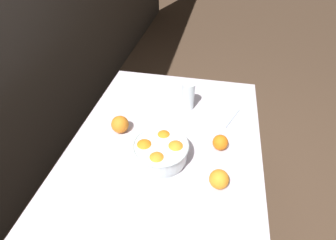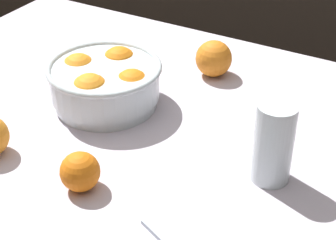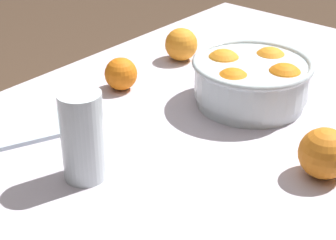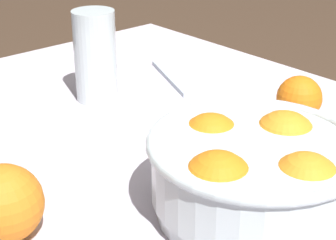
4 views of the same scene
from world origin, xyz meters
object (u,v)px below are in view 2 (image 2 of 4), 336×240
Objects in this scene: orange_loose_aside at (80,172)px; orange_loose_near_bowl at (214,59)px; fruit_bowl at (105,82)px; juice_glass at (273,147)px.

orange_loose_near_bowl is at bearing 87.44° from orange_loose_aside.
orange_loose_aside is (-0.02, -0.48, -0.01)m from orange_loose_near_bowl.
orange_loose_aside is at bearing -92.56° from orange_loose_near_bowl.
juice_glass is at bearing -9.16° from fruit_bowl.
orange_loose_near_bowl reaches higher than orange_loose_aside.
fruit_bowl is at bearing 115.72° from orange_loose_aside.
orange_loose_aside is at bearing -145.70° from juice_glass.
orange_loose_near_bowl is 1.21× the size of orange_loose_aside.
fruit_bowl is 0.28m from orange_loose_aside.
orange_loose_near_bowl is at bearing 58.24° from fruit_bowl.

